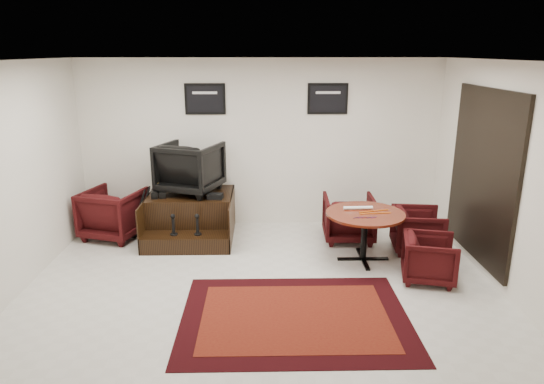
% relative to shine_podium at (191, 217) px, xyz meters
% --- Properties ---
extents(ground, '(6.00, 6.00, 0.00)m').
position_rel_shine_podium_xyz_m(ground, '(1.13, -1.91, -0.32)').
color(ground, silver).
rests_on(ground, ground).
extents(room_shell, '(6.02, 5.02, 2.81)m').
position_rel_shine_podium_xyz_m(room_shell, '(1.54, -1.79, 1.46)').
color(room_shell, silver).
rests_on(room_shell, ground).
extents(area_rug, '(2.57, 1.93, 0.01)m').
position_rel_shine_podium_xyz_m(area_rug, '(1.51, -2.56, -0.32)').
color(area_rug, black).
rests_on(area_rug, ground).
extents(shine_podium, '(1.35, 1.39, 0.70)m').
position_rel_shine_podium_xyz_m(shine_podium, '(0.00, 0.00, 0.00)').
color(shine_podium, black).
rests_on(shine_podium, ground).
extents(shine_chair, '(1.11, 1.08, 0.90)m').
position_rel_shine_podium_xyz_m(shine_chair, '(0.00, 0.14, 0.83)').
color(shine_chair, black).
rests_on(shine_chair, shine_podium).
extents(shoes_pair, '(0.26, 0.30, 0.10)m').
position_rel_shine_podium_xyz_m(shoes_pair, '(-0.48, -0.10, 0.43)').
color(shoes_pair, black).
rests_on(shoes_pair, shine_podium).
extents(polish_kit, '(0.25, 0.18, 0.08)m').
position_rel_shine_podium_xyz_m(polish_kit, '(0.42, -0.22, 0.42)').
color(polish_kit, black).
rests_on(polish_kit, shine_podium).
extents(umbrella_black, '(0.31, 0.12, 0.84)m').
position_rel_shine_podium_xyz_m(umbrella_black, '(-0.82, -0.08, 0.10)').
color(umbrella_black, black).
rests_on(umbrella_black, ground).
extents(umbrella_hooked, '(0.33, 0.12, 0.89)m').
position_rel_shine_podium_xyz_m(umbrella_hooked, '(-0.76, -0.04, 0.12)').
color(umbrella_hooked, black).
rests_on(umbrella_hooked, ground).
extents(armchair_side, '(1.05, 1.01, 0.87)m').
position_rel_shine_podium_xyz_m(armchair_side, '(-1.24, -0.01, 0.12)').
color(armchair_side, black).
rests_on(armchair_side, ground).
extents(meeting_table, '(1.10, 1.10, 0.72)m').
position_rel_shine_podium_xyz_m(meeting_table, '(2.60, -1.01, 0.31)').
color(meeting_table, '#47120A').
rests_on(meeting_table, ground).
extents(table_chair_back, '(0.80, 0.75, 0.79)m').
position_rel_shine_podium_xyz_m(table_chair_back, '(2.52, -0.21, 0.08)').
color(table_chair_back, black).
rests_on(table_chair_back, ground).
extents(table_chair_window, '(0.73, 0.77, 0.72)m').
position_rel_shine_podium_xyz_m(table_chair_window, '(3.47, -0.69, 0.04)').
color(table_chair_window, black).
rests_on(table_chair_window, ground).
extents(table_chair_corner, '(0.74, 0.77, 0.67)m').
position_rel_shine_podium_xyz_m(table_chair_corner, '(3.32, -1.66, 0.01)').
color(table_chair_corner, black).
rests_on(table_chair_corner, ground).
extents(paper_roll, '(0.42, 0.07, 0.05)m').
position_rel_shine_podium_xyz_m(paper_roll, '(2.52, -0.87, 0.42)').
color(paper_roll, white).
rests_on(paper_roll, meeting_table).
extents(table_clutter, '(0.57, 0.36, 0.01)m').
position_rel_shine_podium_xyz_m(table_clutter, '(2.69, -1.05, 0.40)').
color(table_clutter, '#DB630C').
rests_on(table_clutter, meeting_table).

